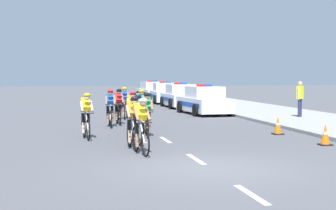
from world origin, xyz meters
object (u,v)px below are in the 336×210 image
object	(u,v)px
cyclist_tenth	(125,103)
police_car_nearest	(204,101)
cyclist_fifth	(86,115)
traffic_cone_near	(325,135)
cyclist_ninth	(118,106)
traffic_cone_mid	(278,126)
police_car_second	(180,97)
cyclist_lead	(141,125)
cyclist_second	(133,122)
cyclist_third	(136,118)
spectator_closest	(300,96)
cyclist_sixth	(132,112)
cyclist_fourth	(147,114)
police_car_third	(165,94)
cyclist_seventh	(141,108)
police_car_furthest	(152,91)
cyclist_eighth	(110,108)

from	to	relation	value
cyclist_tenth	police_car_nearest	size ratio (longest dim) A/B	0.38
cyclist_fifth	traffic_cone_near	xyz separation A→B (m)	(6.99, -2.98, -0.48)
cyclist_ninth	traffic_cone_mid	world-z (taller)	cyclist_ninth
cyclist_ninth	police_car_second	size ratio (longest dim) A/B	0.39
police_car_nearest	traffic_cone_near	world-z (taller)	police_car_nearest
cyclist_tenth	cyclist_lead	bearing A→B (deg)	-94.46
cyclist_second	cyclist_third	world-z (taller)	same
cyclist_tenth	traffic_cone_mid	bearing A→B (deg)	-58.30
spectator_closest	cyclist_third	bearing A→B (deg)	-141.39
cyclist_fifth	cyclist_sixth	xyz separation A→B (m)	(1.70, 1.39, 0.00)
cyclist_fourth	police_car_third	world-z (taller)	police_car_third
cyclist_seventh	cyclist_tenth	xyz separation A→B (m)	(-0.19, 3.95, 0.00)
police_car_nearest	cyclist_sixth	bearing A→B (deg)	-120.99
cyclist_sixth	police_car_nearest	bearing A→B (deg)	59.01
police_car_second	police_car_nearest	bearing A→B (deg)	-89.99
police_car_third	police_car_second	bearing A→B (deg)	-89.99
police_car_second	police_car_furthest	xyz separation A→B (m)	(0.00, 10.82, 0.00)
cyclist_fifth	cyclist_seventh	world-z (taller)	same
cyclist_second	traffic_cone_near	world-z (taller)	cyclist_second
cyclist_fourth	cyclist_eighth	distance (m)	3.68
cyclist_lead	police_car_second	xyz separation A→B (m)	(5.35, 18.92, -0.11)
cyclist_eighth	police_car_second	world-z (taller)	police_car_second
cyclist_fourth	traffic_cone_near	bearing A→B (deg)	-32.73
cyclist_sixth	police_car_furthest	bearing A→B (deg)	78.74
police_car_third	traffic_cone_mid	bearing A→B (deg)	-89.70
cyclist_fifth	police_car_furthest	bearing A→B (deg)	75.76
cyclist_fourth	cyclist_second	bearing A→B (deg)	-106.76
cyclist_lead	cyclist_eighth	distance (m)	7.40
cyclist_ninth	police_car_third	size ratio (longest dim) A/B	0.38
cyclist_seventh	cyclist_fourth	bearing A→B (deg)	-94.71
police_car_second	police_car_furthest	distance (m)	10.82
cyclist_ninth	traffic_cone_near	distance (m)	9.44
cyclist_fifth	traffic_cone_mid	size ratio (longest dim) A/B	2.69
cyclist_seventh	cyclist_eighth	xyz separation A→B (m)	(-1.20, 0.29, 0.00)
police_car_third	cyclist_ninth	bearing A→B (deg)	-107.92
cyclist_lead	cyclist_fifth	distance (m)	3.86
cyclist_lead	police_car_nearest	size ratio (longest dim) A/B	0.38
cyclist_eighth	cyclist_ninth	distance (m)	1.07
cyclist_third	spectator_closest	size ratio (longest dim) A/B	1.03
cyclist_seventh	police_car_third	world-z (taller)	police_car_third
cyclist_third	police_car_furthest	size ratio (longest dim) A/B	0.38
cyclist_eighth	cyclist_tenth	distance (m)	3.80
cyclist_ninth	cyclist_tenth	world-z (taller)	same
cyclist_eighth	cyclist_tenth	world-z (taller)	same
cyclist_lead	police_car_third	xyz separation A→B (m)	(5.34, 24.00, -0.11)
cyclist_fifth	cyclist_eighth	distance (m)	3.92
cyclist_fourth	police_car_second	size ratio (longest dim) A/B	0.39
cyclist_tenth	police_car_nearest	distance (m)	4.98
cyclist_third	police_car_third	xyz separation A→B (m)	(5.16, 21.73, -0.11)
cyclist_fourth	spectator_closest	bearing A→B (deg)	33.63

